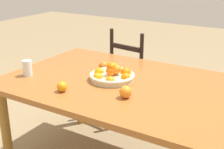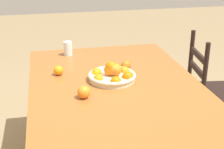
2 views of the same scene
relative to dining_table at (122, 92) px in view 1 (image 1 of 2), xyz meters
name	(u,v)px [view 1 (image 1 of 2)]	position (x,y,z in m)	size (l,w,h in m)	color
dining_table	(122,92)	(0.00, 0.00, 0.00)	(1.62, 1.10, 0.74)	#9F5E2A
chair_near_window	(134,76)	(-0.36, 0.90, -0.23)	(0.46, 0.46, 0.91)	black
fruit_bowl	(112,75)	(-0.07, -0.01, 0.12)	(0.32, 0.32, 0.14)	beige
orange_loose_0	(126,92)	(0.15, -0.23, 0.12)	(0.08, 0.08, 0.08)	orange
orange_loose_1	(103,66)	(-0.23, 0.13, 0.11)	(0.07, 0.07, 0.07)	orange
orange_loose_2	(62,87)	(-0.24, -0.35, 0.11)	(0.07, 0.07, 0.07)	orange
drinking_glass	(27,68)	(-0.65, -0.25, 0.14)	(0.07, 0.07, 0.11)	silver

